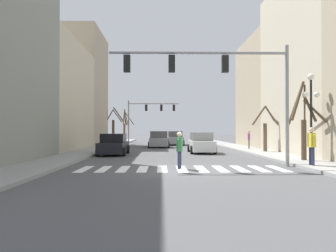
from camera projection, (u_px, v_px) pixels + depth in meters
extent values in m
plane|color=#4C4C4F|center=(182.00, 170.00, 14.65)|extent=(240.00, 240.00, 0.00)
cube|color=gray|center=(30.00, 169.00, 14.52)|extent=(2.44, 90.00, 0.15)
cube|color=gray|center=(332.00, 168.00, 14.79)|extent=(2.44, 90.00, 0.15)
cube|color=#BCB299|center=(46.00, 97.00, 28.42)|extent=(6.00, 11.73, 9.42)
cube|color=tan|center=(77.00, 89.00, 38.72)|extent=(6.00, 8.82, 13.32)
cube|color=#BCB299|center=(324.00, 65.00, 23.94)|extent=(6.00, 11.25, 13.13)
cube|color=tan|center=(274.00, 94.00, 34.54)|extent=(6.00, 9.99, 11.30)
cube|color=white|center=(84.00, 169.00, 15.07)|extent=(0.45, 2.60, 0.01)
cube|color=white|center=(104.00, 169.00, 15.09)|extent=(0.45, 2.60, 0.01)
cube|color=white|center=(123.00, 169.00, 15.11)|extent=(0.45, 2.60, 0.01)
cube|color=white|center=(143.00, 169.00, 15.12)|extent=(0.45, 2.60, 0.01)
cube|color=white|center=(162.00, 169.00, 15.14)|extent=(0.45, 2.60, 0.01)
cube|color=white|center=(182.00, 169.00, 15.16)|extent=(0.45, 2.60, 0.01)
cube|color=white|center=(201.00, 169.00, 15.18)|extent=(0.45, 2.60, 0.01)
cube|color=white|center=(220.00, 169.00, 15.19)|extent=(0.45, 2.60, 0.01)
cube|color=white|center=(240.00, 169.00, 15.21)|extent=(0.45, 2.60, 0.01)
cube|color=white|center=(259.00, 169.00, 15.23)|extent=(0.45, 2.60, 0.01)
cube|color=white|center=(278.00, 169.00, 15.25)|extent=(0.45, 2.60, 0.01)
cylinder|color=gray|center=(287.00, 106.00, 16.25)|extent=(0.18, 0.18, 6.03)
cylinder|color=gray|center=(198.00, 53.00, 16.19)|extent=(8.83, 0.14, 0.14)
cube|color=black|center=(225.00, 64.00, 16.21)|extent=(0.32, 0.28, 0.84)
cube|color=black|center=(172.00, 64.00, 16.16)|extent=(0.32, 0.28, 0.84)
cube|color=black|center=(127.00, 64.00, 16.12)|extent=(0.32, 0.28, 0.84)
cylinder|color=gray|center=(129.00, 122.00, 43.35)|extent=(0.18, 0.18, 5.73)
cylinder|color=gray|center=(154.00, 104.00, 43.45)|extent=(6.69, 0.14, 0.14)
cube|color=black|center=(146.00, 108.00, 43.42)|extent=(0.32, 0.28, 0.84)
cube|color=black|center=(161.00, 108.00, 43.46)|extent=(0.32, 0.28, 0.84)
cube|color=black|center=(174.00, 108.00, 43.49)|extent=(0.32, 0.28, 0.84)
cylinder|color=black|center=(311.00, 120.00, 17.88)|extent=(0.12, 0.12, 4.39)
sphere|color=white|center=(311.00, 77.00, 17.91)|extent=(0.36, 0.36, 0.36)
sphere|color=white|center=(305.00, 95.00, 17.89)|extent=(0.31, 0.31, 0.31)
sphere|color=white|center=(317.00, 95.00, 17.90)|extent=(0.31, 0.31, 0.31)
cube|color=gray|center=(159.00, 142.00, 34.25)|extent=(1.90, 4.43, 0.83)
cube|color=#464648|center=(159.00, 134.00, 34.26)|extent=(1.75, 2.30, 0.68)
cylinder|color=black|center=(168.00, 145.00, 32.89)|extent=(0.22, 0.64, 0.64)
cylinder|color=black|center=(149.00, 145.00, 32.86)|extent=(0.22, 0.64, 0.64)
cylinder|color=black|center=(168.00, 144.00, 35.64)|extent=(0.22, 0.64, 0.64)
cylinder|color=black|center=(150.00, 144.00, 35.60)|extent=(0.22, 0.64, 0.64)
cube|color=black|center=(114.00, 147.00, 23.91)|extent=(1.76, 4.53, 0.75)
cube|color=black|center=(114.00, 138.00, 23.92)|extent=(1.62, 2.36, 0.62)
cylinder|color=black|center=(105.00, 149.00, 25.29)|extent=(0.22, 0.64, 0.64)
cylinder|color=black|center=(128.00, 149.00, 25.33)|extent=(0.22, 0.64, 0.64)
cylinder|color=black|center=(98.00, 152.00, 22.48)|extent=(0.22, 0.64, 0.64)
cylinder|color=black|center=(124.00, 152.00, 22.52)|extent=(0.22, 0.64, 0.64)
cube|color=white|center=(201.00, 146.00, 25.95)|extent=(1.70, 4.44, 0.80)
cube|color=gray|center=(201.00, 136.00, 25.96)|extent=(1.57, 2.31, 0.65)
cylinder|color=black|center=(189.00, 148.00, 27.31)|extent=(0.22, 0.64, 0.64)
cylinder|color=black|center=(210.00, 148.00, 27.34)|extent=(0.22, 0.64, 0.64)
cylinder|color=black|center=(192.00, 150.00, 24.56)|extent=(0.22, 0.64, 0.64)
cylinder|color=black|center=(215.00, 150.00, 24.59)|extent=(0.22, 0.64, 0.64)
cube|color=gray|center=(175.00, 140.00, 39.75)|extent=(1.81, 4.59, 0.82)
cube|color=#464648|center=(175.00, 134.00, 39.76)|extent=(1.66, 2.38, 0.67)
cylinder|color=black|center=(167.00, 142.00, 41.15)|extent=(0.22, 0.64, 0.64)
cylinder|color=black|center=(182.00, 142.00, 41.19)|extent=(0.22, 0.64, 0.64)
cylinder|color=black|center=(168.00, 143.00, 38.31)|extent=(0.22, 0.64, 0.64)
cylinder|color=black|center=(183.00, 143.00, 38.35)|extent=(0.22, 0.64, 0.64)
cylinder|color=#282D47|center=(179.00, 160.00, 14.99)|extent=(0.12, 0.12, 0.81)
cylinder|color=#282D47|center=(180.00, 160.00, 15.27)|extent=(0.12, 0.12, 0.81)
cube|color=#337542|center=(179.00, 144.00, 15.14)|extent=(0.32, 0.44, 0.64)
sphere|color=beige|center=(179.00, 134.00, 15.15)|extent=(0.23, 0.23, 0.23)
cylinder|color=#337542|center=(178.00, 146.00, 14.92)|extent=(0.16, 0.29, 0.62)
cylinder|color=#337542|center=(180.00, 145.00, 15.36)|extent=(0.16, 0.29, 0.62)
cylinder|color=#282D47|center=(313.00, 156.00, 15.23)|extent=(0.13, 0.13, 0.85)
cylinder|color=#282D47|center=(310.00, 156.00, 15.53)|extent=(0.13, 0.13, 0.85)
cube|color=gold|center=(312.00, 140.00, 15.39)|extent=(0.25, 0.42, 0.67)
sphere|color=beige|center=(312.00, 130.00, 15.40)|extent=(0.24, 0.24, 0.24)
cylinder|color=gold|center=(314.00, 141.00, 15.15)|extent=(0.10, 0.29, 0.65)
cylinder|color=gold|center=(310.00, 141.00, 15.63)|extent=(0.10, 0.29, 0.65)
cylinder|color=#4C4C51|center=(249.00, 144.00, 29.58)|extent=(0.11, 0.11, 0.76)
cylinder|color=#4C4C51|center=(249.00, 144.00, 29.31)|extent=(0.11, 0.11, 0.76)
cube|color=#9E4C93|center=(249.00, 137.00, 29.45)|extent=(0.30, 0.42, 0.60)
sphere|color=tan|center=(249.00, 132.00, 29.46)|extent=(0.21, 0.21, 0.21)
cylinder|color=#9E4C93|center=(249.00, 137.00, 29.66)|extent=(0.15, 0.27, 0.58)
cylinder|color=#9E4C93|center=(249.00, 137.00, 29.25)|extent=(0.15, 0.27, 0.58)
cylinder|color=brown|center=(304.00, 140.00, 18.07)|extent=(0.28, 0.28, 2.22)
cylinder|color=brown|center=(315.00, 111.00, 17.88)|extent=(1.17, 0.63, 1.35)
cylinder|color=brown|center=(296.00, 104.00, 18.40)|extent=(0.73, 0.76, 2.38)
cylinder|color=brown|center=(310.00, 108.00, 18.12)|extent=(0.84, 0.19, 1.55)
cylinder|color=brown|center=(298.00, 101.00, 17.83)|extent=(1.01, 0.69, 2.22)
cylinder|color=brown|center=(305.00, 104.00, 18.87)|extent=(0.79, 1.64, 2.05)
cylinder|color=brown|center=(124.00, 133.00, 48.27)|extent=(0.32, 0.32, 2.62)
cylinder|color=brown|center=(124.00, 118.00, 48.64)|extent=(0.39, 0.83, 1.89)
cylinder|color=brown|center=(126.00, 117.00, 47.97)|extent=(0.74, 0.80, 2.54)
cylinder|color=brown|center=(126.00, 120.00, 48.75)|extent=(0.37, 1.03, 1.72)
cylinder|color=brown|center=(129.00, 118.00, 48.70)|extent=(1.42, 0.94, 2.04)
cylinder|color=brown|center=(125.00, 118.00, 48.73)|extent=(0.14, 0.97, 2.24)
cylinder|color=#473828|center=(113.00, 131.00, 42.62)|extent=(0.33, 0.33, 2.97)
cylinder|color=#473828|center=(110.00, 116.00, 42.78)|extent=(1.14, 0.45, 1.79)
cylinder|color=#473828|center=(118.00, 114.00, 42.97)|extent=(1.34, 0.80, 1.90)
cylinder|color=#473828|center=(118.00, 116.00, 42.91)|extent=(1.16, 0.66, 1.64)
cylinder|color=brown|center=(265.00, 137.00, 25.57)|extent=(0.30, 0.30, 2.18)
cylinder|color=brown|center=(259.00, 116.00, 25.79)|extent=(1.00, 0.59, 1.52)
cylinder|color=brown|center=(273.00, 117.00, 25.33)|extent=(1.09, 0.68, 1.73)
cylinder|color=brown|center=(271.00, 116.00, 25.87)|extent=(1.26, 0.73, 1.60)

